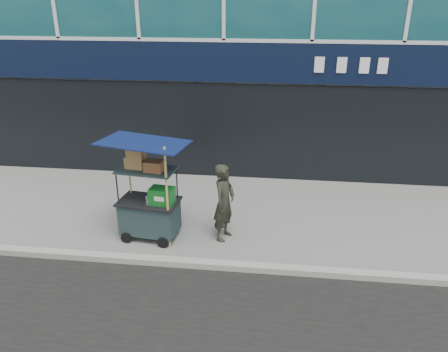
# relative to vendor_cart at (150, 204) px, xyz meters

# --- Properties ---
(ground) EXTENTS (80.00, 80.00, 0.00)m
(ground) POSITION_rel_vendor_cart_xyz_m (1.04, -0.69, -0.71)
(ground) COLOR slate
(ground) RESTS_ON ground
(curb) EXTENTS (80.00, 0.18, 0.12)m
(curb) POSITION_rel_vendor_cart_xyz_m (1.04, -0.89, -0.65)
(curb) COLOR gray
(curb) RESTS_ON ground
(vendor_cart) EXTENTS (1.61, 1.23, 2.03)m
(vendor_cart) POSITION_rel_vendor_cart_xyz_m (0.00, 0.00, 0.00)
(vendor_cart) COLOR black
(vendor_cart) RESTS_ON ground
(vendor_man) EXTENTS (0.53, 0.65, 1.53)m
(vendor_man) POSITION_rel_vendor_cart_xyz_m (1.41, 0.14, 0.05)
(vendor_man) COLOR black
(vendor_man) RESTS_ON ground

